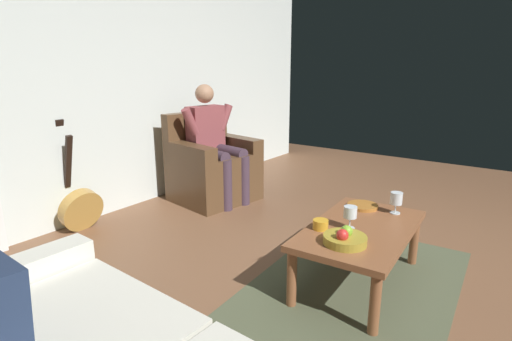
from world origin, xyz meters
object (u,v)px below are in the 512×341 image
(decorative_dish, at_px, (363,206))
(armchair, at_px, (212,169))
(candle_jar, at_px, (321,224))
(person_seated, at_px, (214,140))
(wine_glass_near, at_px, (350,213))
(guitar, at_px, (80,206))
(wine_glass_far, at_px, (396,200))
(fruit_bowl, at_px, (345,239))
(coffee_table, at_px, (360,234))

(decorative_dish, bearing_deg, armchair, -102.26)
(armchair, height_order, candle_jar, armchair)
(person_seated, bearing_deg, decorative_dish, 87.15)
(wine_glass_near, xyz_separation_m, decorative_dish, (-0.42, -0.08, -0.09))
(guitar, xyz_separation_m, wine_glass_near, (-0.49, 2.26, 0.28))
(wine_glass_near, bearing_deg, wine_glass_far, 160.92)
(wine_glass_far, distance_m, candle_jar, 0.64)
(fruit_bowl, relative_size, candle_jar, 2.58)
(guitar, relative_size, fruit_bowl, 3.84)
(armchair, xyz_separation_m, person_seated, (0.01, 0.04, 0.32))
(armchair, distance_m, fruit_bowl, 2.22)
(wine_glass_far, xyz_separation_m, fruit_bowl, (0.67, -0.09, -0.07))
(wine_glass_far, bearing_deg, fruit_bowl, -7.28)
(coffee_table, distance_m, guitar, 2.38)
(wine_glass_near, xyz_separation_m, candle_jar, (0.11, -0.15, -0.07))
(person_seated, distance_m, decorative_dish, 1.82)
(coffee_table, bearing_deg, fruit_bowl, 3.30)
(wine_glass_near, bearing_deg, fruit_bowl, 16.41)
(coffee_table, distance_m, candle_jar, 0.28)
(armchair, height_order, guitar, guitar)
(person_seated, bearing_deg, guitar, -8.25)
(coffee_table, xyz_separation_m, fruit_bowl, (0.30, 0.02, 0.09))
(wine_glass_far, height_order, candle_jar, wine_glass_far)
(candle_jar, bearing_deg, coffee_table, 133.49)
(fruit_bowl, relative_size, decorative_dish, 1.15)
(person_seated, relative_size, decorative_dish, 5.52)
(guitar, height_order, wine_glass_far, guitar)
(wine_glass_far, bearing_deg, wine_glass_near, -19.08)
(wine_glass_near, distance_m, decorative_dish, 0.44)
(armchair, bearing_deg, guitar, -6.34)
(wine_glass_near, bearing_deg, decorative_dish, -169.76)
(decorative_dish, bearing_deg, guitar, -67.32)
(decorative_dish, bearing_deg, wine_glass_far, 94.66)
(person_seated, bearing_deg, wine_glass_far, 89.05)
(fruit_bowl, distance_m, decorative_dish, 0.67)
(coffee_table, bearing_deg, guitar, -76.39)
(armchair, bearing_deg, coffee_table, 78.42)
(candle_jar, bearing_deg, wine_glass_near, 128.06)
(wine_glass_near, relative_size, fruit_bowl, 0.59)
(decorative_dish, xyz_separation_m, candle_jar, (0.54, -0.07, 0.02))
(person_seated, bearing_deg, candle_jar, 70.88)
(wine_glass_near, relative_size, decorative_dish, 0.68)
(person_seated, distance_m, candle_jar, 1.94)
(person_seated, xyz_separation_m, coffee_table, (0.74, 1.89, -0.31))
(armchair, relative_size, person_seated, 0.76)
(guitar, height_order, decorative_dish, guitar)
(armchair, relative_size, fruit_bowl, 3.64)
(fruit_bowl, bearing_deg, armchair, -118.17)
(wine_glass_near, xyz_separation_m, wine_glass_far, (-0.44, 0.15, -0.00))
(wine_glass_far, bearing_deg, person_seated, -100.43)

